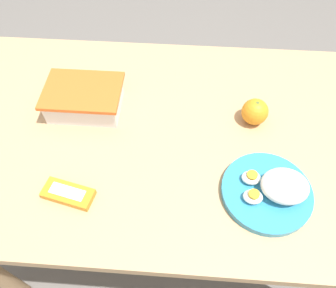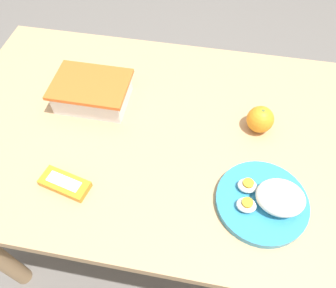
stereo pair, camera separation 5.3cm
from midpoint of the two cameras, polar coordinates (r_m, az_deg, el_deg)
ground_plane at (r=1.51m, az=1.53°, el=-14.79°), size 10.00×10.00×0.00m
table at (r=0.97m, az=2.31°, el=-2.00°), size 1.24×0.73×0.72m
food_container at (r=0.95m, az=-11.42°, el=8.57°), size 0.21×0.15×0.07m
orange_fruit at (r=0.90m, az=17.41°, el=4.04°), size 0.07×0.07×0.07m
rice_plate at (r=0.79m, az=18.84°, el=-9.31°), size 0.21×0.21×0.07m
candy_bar at (r=0.81m, az=-15.75°, el=-6.73°), size 0.13×0.08×0.02m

